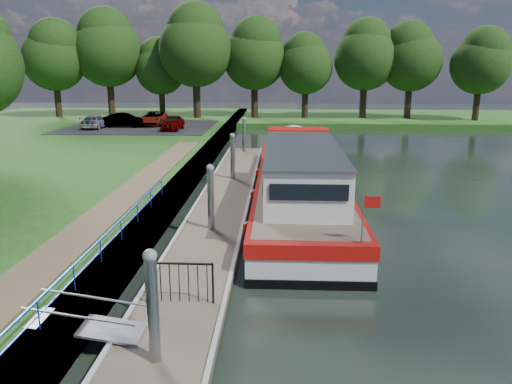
{
  "coord_description": "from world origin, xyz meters",
  "views": [
    {
      "loc": [
        2.63,
        -9.93,
        6.58
      ],
      "look_at": [
        1.65,
        10.41,
        1.4
      ],
      "focal_mm": 35.0,
      "sensor_mm": 36.0,
      "label": 1
    }
  ],
  "objects_px": {
    "pontoon": "(224,203)",
    "car_c": "(95,122)",
    "barge": "(299,179)",
    "car_d": "(153,118)",
    "car_b": "(124,120)",
    "car_a": "(173,123)"
  },
  "relations": [
    {
      "from": "pontoon",
      "to": "car_c",
      "type": "distance_m",
      "value": 27.83
    },
    {
      "from": "pontoon",
      "to": "car_a",
      "type": "distance_m",
      "value": 23.65
    },
    {
      "from": "car_a",
      "to": "car_c",
      "type": "bearing_deg",
      "value": 174.75
    },
    {
      "from": "barge",
      "to": "car_d",
      "type": "distance_m",
      "value": 28.2
    },
    {
      "from": "car_b",
      "to": "car_d",
      "type": "xyz_separation_m",
      "value": [
        2.35,
        1.72,
        -0.0
      ]
    },
    {
      "from": "car_b",
      "to": "car_c",
      "type": "xyz_separation_m",
      "value": [
        -2.5,
        -0.86,
        -0.07
      ]
    },
    {
      "from": "car_a",
      "to": "car_c",
      "type": "xyz_separation_m",
      "value": [
        -7.59,
        1.05,
        -0.06
      ]
    },
    {
      "from": "car_b",
      "to": "car_c",
      "type": "distance_m",
      "value": 2.64
    },
    {
      "from": "barge",
      "to": "car_b",
      "type": "height_order",
      "value": "barge"
    },
    {
      "from": "pontoon",
      "to": "car_b",
      "type": "xyz_separation_m",
      "value": [
        -12.3,
        24.39,
        1.32
      ]
    },
    {
      "from": "car_d",
      "to": "car_b",
      "type": "bearing_deg",
      "value": -144.08
    },
    {
      "from": "car_c",
      "to": "pontoon",
      "type": "bearing_deg",
      "value": 122.9
    },
    {
      "from": "car_a",
      "to": "barge",
      "type": "bearing_deg",
      "value": -60.28
    },
    {
      "from": "car_d",
      "to": "barge",
      "type": "bearing_deg",
      "value": -61.56
    },
    {
      "from": "car_a",
      "to": "car_b",
      "type": "relative_size",
      "value": 0.96
    },
    {
      "from": "barge",
      "to": "car_b",
      "type": "relative_size",
      "value": 5.24
    },
    {
      "from": "barge",
      "to": "car_b",
      "type": "xyz_separation_m",
      "value": [
        -15.9,
        23.01,
        0.41
      ]
    },
    {
      "from": "barge",
      "to": "car_b",
      "type": "bearing_deg",
      "value": 124.64
    },
    {
      "from": "car_a",
      "to": "car_b",
      "type": "xyz_separation_m",
      "value": [
        -5.09,
        1.91,
        0.01
      ]
    },
    {
      "from": "car_c",
      "to": "car_d",
      "type": "distance_m",
      "value": 5.5
    },
    {
      "from": "pontoon",
      "to": "car_c",
      "type": "xyz_separation_m",
      "value": [
        -14.8,
        23.53,
        1.25
      ]
    },
    {
      "from": "car_a",
      "to": "car_c",
      "type": "distance_m",
      "value": 7.67
    }
  ]
}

